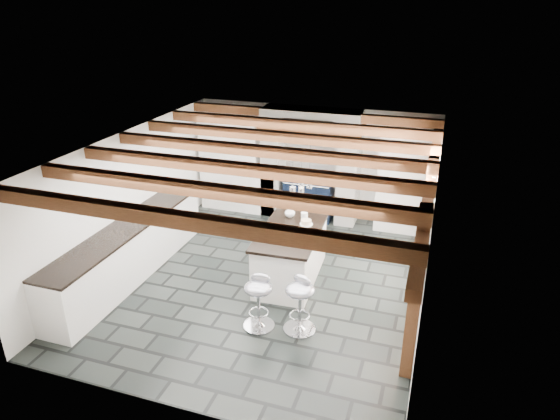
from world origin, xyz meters
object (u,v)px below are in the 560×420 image
(range_cooker, at_px, (310,196))
(bar_stool_far, at_px, (259,296))
(bar_stool_near, at_px, (300,298))
(kitchen_island, at_px, (291,253))

(range_cooker, distance_m, bar_stool_far, 3.95)
(bar_stool_near, height_order, bar_stool_far, bar_stool_near)
(kitchen_island, height_order, bar_stool_near, kitchen_island)
(bar_stool_near, bearing_deg, range_cooker, 125.78)
(bar_stool_far, bearing_deg, bar_stool_near, 5.16)
(kitchen_island, xyz_separation_m, bar_stool_far, (-0.02, -1.44, 0.06))
(kitchen_island, bearing_deg, range_cooker, 95.40)
(bar_stool_near, distance_m, bar_stool_far, 0.59)
(range_cooker, xyz_separation_m, bar_stool_near, (0.91, -3.83, 0.06))
(range_cooker, bearing_deg, kitchen_island, -81.79)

